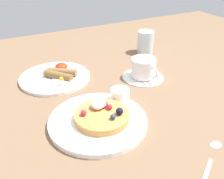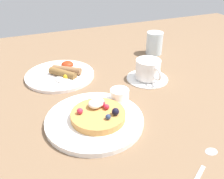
{
  "view_description": "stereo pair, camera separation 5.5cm",
  "coord_description": "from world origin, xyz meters",
  "px_view_note": "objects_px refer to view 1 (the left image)",
  "views": [
    {
      "loc": [
        -0.27,
        -0.5,
        0.39
      ],
      "look_at": [
        0.0,
        0.02,
        0.04
      ],
      "focal_mm": 39.54,
      "sensor_mm": 36.0,
      "label": 1
    },
    {
      "loc": [
        -0.22,
        -0.52,
        0.39
      ],
      "look_at": [
        0.0,
        0.02,
        0.04
      ],
      "focal_mm": 39.54,
      "sensor_mm": 36.0,
      "label": 2
    }
  ],
  "objects_px": {
    "breakfast_plate": "(55,78)",
    "coffee_cup": "(144,67)",
    "pancake_plate": "(98,121)",
    "teaspoon": "(212,155)",
    "syrup_ramekin": "(120,94)",
    "coffee_saucer": "(143,77)",
    "water_glass": "(145,42)"
  },
  "relations": [
    {
      "from": "syrup_ramekin",
      "to": "teaspoon",
      "type": "bearing_deg",
      "value": -73.85
    },
    {
      "from": "syrup_ramekin",
      "to": "coffee_cup",
      "type": "bearing_deg",
      "value": 34.5
    },
    {
      "from": "breakfast_plate",
      "to": "coffee_cup",
      "type": "relative_size",
      "value": 2.05
    },
    {
      "from": "teaspoon",
      "to": "pancake_plate",
      "type": "bearing_deg",
      "value": 127.94
    },
    {
      "from": "coffee_cup",
      "to": "breakfast_plate",
      "type": "bearing_deg",
      "value": 154.11
    },
    {
      "from": "coffee_saucer",
      "to": "teaspoon",
      "type": "xyz_separation_m",
      "value": [
        -0.07,
        -0.37,
        -0.0
      ]
    },
    {
      "from": "teaspoon",
      "to": "coffee_saucer",
      "type": "bearing_deg",
      "value": 79.28
    },
    {
      "from": "pancake_plate",
      "to": "breakfast_plate",
      "type": "distance_m",
      "value": 0.28
    },
    {
      "from": "pancake_plate",
      "to": "teaspoon",
      "type": "bearing_deg",
      "value": -52.06
    },
    {
      "from": "teaspoon",
      "to": "coffee_cup",
      "type": "bearing_deg",
      "value": 79.21
    },
    {
      "from": "coffee_cup",
      "to": "water_glass",
      "type": "bearing_deg",
      "value": 54.53
    },
    {
      "from": "teaspoon",
      "to": "water_glass",
      "type": "height_order",
      "value": "water_glass"
    },
    {
      "from": "syrup_ramekin",
      "to": "coffee_saucer",
      "type": "relative_size",
      "value": 0.38
    },
    {
      "from": "pancake_plate",
      "to": "coffee_saucer",
      "type": "distance_m",
      "value": 0.28
    },
    {
      "from": "coffee_saucer",
      "to": "water_glass",
      "type": "height_order",
      "value": "water_glass"
    },
    {
      "from": "breakfast_plate",
      "to": "coffee_cup",
      "type": "xyz_separation_m",
      "value": [
        0.26,
        -0.13,
        0.03
      ]
    },
    {
      "from": "syrup_ramekin",
      "to": "water_glass",
      "type": "xyz_separation_m",
      "value": [
        0.28,
        0.29,
        0.01
      ]
    },
    {
      "from": "coffee_saucer",
      "to": "coffee_cup",
      "type": "height_order",
      "value": "coffee_cup"
    },
    {
      "from": "water_glass",
      "to": "teaspoon",
      "type": "bearing_deg",
      "value": -110.19
    },
    {
      "from": "pancake_plate",
      "to": "coffee_cup",
      "type": "relative_size",
      "value": 2.2
    },
    {
      "from": "coffee_cup",
      "to": "syrup_ramekin",
      "type": "bearing_deg",
      "value": -145.5
    },
    {
      "from": "syrup_ramekin",
      "to": "water_glass",
      "type": "relative_size",
      "value": 0.59
    },
    {
      "from": "coffee_cup",
      "to": "water_glass",
      "type": "distance_m",
      "value": 0.23
    },
    {
      "from": "breakfast_plate",
      "to": "coffee_cup",
      "type": "distance_m",
      "value": 0.29
    },
    {
      "from": "coffee_saucer",
      "to": "water_glass",
      "type": "relative_size",
      "value": 1.56
    },
    {
      "from": "pancake_plate",
      "to": "breakfast_plate",
      "type": "relative_size",
      "value": 1.07
    },
    {
      "from": "coffee_cup",
      "to": "teaspoon",
      "type": "distance_m",
      "value": 0.37
    },
    {
      "from": "pancake_plate",
      "to": "syrup_ramekin",
      "type": "xyz_separation_m",
      "value": [
        0.09,
        0.05,
        0.02
      ]
    },
    {
      "from": "coffee_cup",
      "to": "water_glass",
      "type": "relative_size",
      "value": 1.27
    },
    {
      "from": "pancake_plate",
      "to": "syrup_ramekin",
      "type": "relative_size",
      "value": 4.74
    },
    {
      "from": "syrup_ramekin",
      "to": "teaspoon",
      "type": "height_order",
      "value": "syrup_ramekin"
    },
    {
      "from": "coffee_saucer",
      "to": "teaspoon",
      "type": "distance_m",
      "value": 0.37
    }
  ]
}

